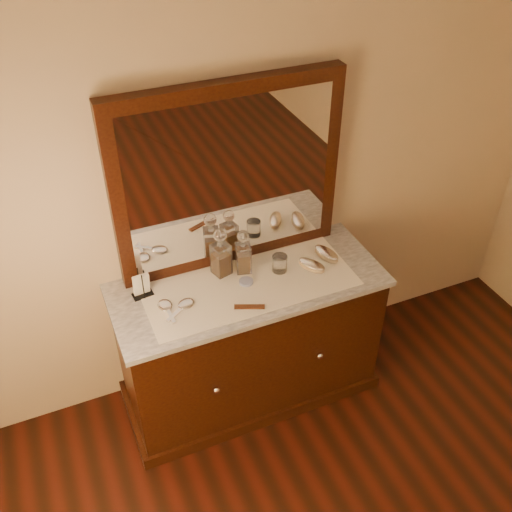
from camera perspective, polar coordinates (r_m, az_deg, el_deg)
name	(u,v)px	position (r m, az deg, el deg)	size (l,w,h in m)	color
dresser_cabinet	(249,342)	(3.34, -0.68, -8.40)	(1.40, 0.55, 0.82)	black
dresser_plinth	(250,384)	(3.62, -0.64, -12.45)	(1.46, 0.59, 0.08)	black
knob_left	(216,390)	(3.06, -3.90, -13.00)	(0.04, 0.04, 0.04)	silver
knob_right	(320,356)	(3.23, 6.29, -9.70)	(0.04, 0.04, 0.04)	silver
marble_top	(249,285)	(3.05, -0.74, -2.87)	(1.44, 0.59, 0.03)	silver
mirror_frame	(229,178)	(2.93, -2.68, 7.69)	(1.20, 0.08, 1.00)	black
mirror_glass	(231,181)	(2.90, -2.43, 7.38)	(1.06, 0.01, 0.86)	white
lace_runner	(250,285)	(3.02, -0.60, -2.85)	(1.10, 0.45, 0.00)	silver
pin_dish	(246,282)	(3.03, -0.98, -2.52)	(0.07, 0.07, 0.01)	white
comb	(250,307)	(2.89, -0.64, -5.00)	(0.15, 0.03, 0.01)	#662C12
napkin_rack	(141,286)	(2.98, -11.18, -2.89)	(0.11, 0.07, 0.15)	black
decanter_left	(221,256)	(3.03, -3.46, -0.05)	(0.11, 0.11, 0.28)	#9B5916
decanter_right	(243,256)	(3.05, -1.26, 0.04)	(0.09, 0.09, 0.26)	#9B5916
brush_near	(312,265)	(3.12, 5.49, -0.92)	(0.14, 0.17, 0.04)	tan
brush_far	(326,254)	(3.21, 6.92, 0.22)	(0.12, 0.18, 0.05)	tan
hand_mirror_outer	(166,307)	(2.91, -8.84, -4.97)	(0.08, 0.19, 0.02)	silver
hand_mirror_inner	(184,306)	(2.91, -7.08, -4.87)	(0.19, 0.15, 0.02)	silver
tumblers	(280,263)	(3.08, 2.33, -0.72)	(0.08, 0.08, 0.09)	white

